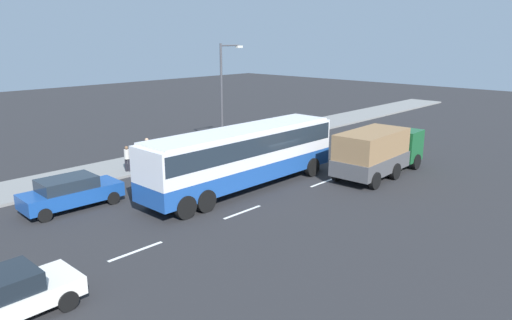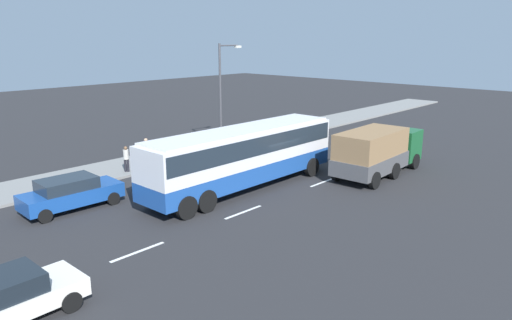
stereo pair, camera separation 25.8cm
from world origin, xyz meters
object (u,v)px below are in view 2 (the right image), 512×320
Objects in this scene: car_yellow_taxi at (373,136)px; coach_bus at (243,152)px; pedestrian_near_curb at (126,157)px; street_lamp at (223,90)px; cargo_truck at (378,150)px; car_blue_saloon at (71,193)px; car_white_minivan at (7,298)px; pedestrian_at_crossing at (146,150)px.

coach_bus is at bearing -176.40° from car_yellow_taxi.
street_lamp is at bearing 131.27° from pedestrian_near_curb.
street_lamp reaches higher than cargo_truck.
coach_bus reaches higher than car_blue_saloon.
coach_bus is 7.74m from pedestrian_near_curb.
car_blue_saloon is at bearing -15.88° from pedestrian_near_curb.
car_white_minivan is at bearing 177.31° from cargo_truck.
coach_bus is 7.75m from pedestrian_at_crossing.
car_yellow_taxi is at bearing -7.73° from car_blue_saloon.
car_yellow_taxi is (22.04, -3.79, -0.05)m from car_blue_saloon.
street_lamp is at bearing 53.83° from coach_bus.
car_yellow_taxi is (6.84, 4.07, -0.75)m from cargo_truck.
cargo_truck is 11.67m from street_lamp.
pedestrian_at_crossing reaches higher than car_yellow_taxi.
car_blue_saloon is 2.74× the size of pedestrian_at_crossing.
street_lamp is at bearing 29.42° from car_white_minivan.
car_white_minivan is 15.39m from pedestrian_near_curb.
pedestrian_near_curb is 0.91× the size of pedestrian_at_crossing.
pedestrian_at_crossing is (-15.13, 7.54, 0.36)m from car_yellow_taxi.
cargo_truck is at bearing -79.45° from street_lamp.
car_white_minivan is 2.61× the size of pedestrian_near_curb.
car_white_minivan is 0.87× the size of car_blue_saloon.
car_yellow_taxi is at bearing 108.82° from pedestrian_near_curb.
coach_bus reaches higher than pedestrian_at_crossing.
pedestrian_at_crossing is at bearing 97.39° from coach_bus.
car_yellow_taxi is (27.75, 3.81, 0.00)m from car_white_minivan.
coach_bus is 14.23m from car_yellow_taxi.
car_white_minivan is at bearing 46.31° from pedestrian_at_crossing.
car_yellow_taxi is at bearing 157.86° from pedestrian_at_crossing.
pedestrian_near_curb is 1.82m from pedestrian_at_crossing.
car_blue_saloon is at bearing 32.84° from pedestrian_at_crossing.
coach_bus is at bearing 62.26° from pedestrian_near_curb.
car_blue_saloon reaches higher than car_white_minivan.
street_lamp is (-8.91, 7.04, 3.67)m from car_yellow_taxi.
car_white_minivan is (-20.91, 0.26, -0.75)m from cargo_truck.
car_white_minivan is 28.01m from car_yellow_taxi.
coach_bus is 7.84× the size of pedestrian_near_curb.
pedestrian_at_crossing is at bearing 175.40° from street_lamp.
coach_bus reaches higher than car_white_minivan.
coach_bus is at bearing -24.27° from car_blue_saloon.
pedestrian_near_curb is (-2.71, 7.17, -1.03)m from coach_bus.
car_yellow_taxi is at bearing 7.31° from car_white_minivan.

